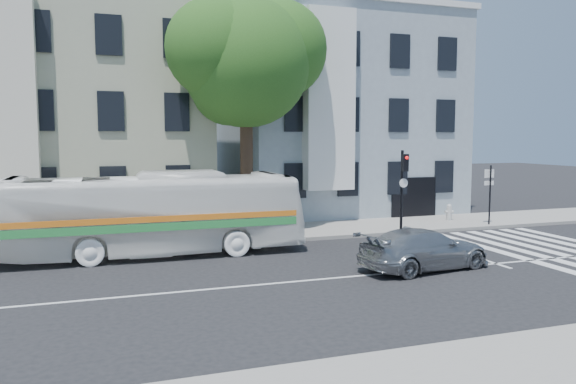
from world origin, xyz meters
name	(u,v)px	position (x,y,z in m)	size (l,w,h in m)	color
ground	(319,280)	(0.00, 0.00, 0.00)	(120.00, 120.00, 0.00)	black
sidewalk_far	(250,234)	(0.00, 8.00, 0.07)	(80.00, 4.00, 0.15)	gray
building_left	(79,113)	(-7.00, 15.00, 5.50)	(12.00, 10.00, 11.00)	#9FA287
building_right	(333,116)	(7.00, 15.00, 5.50)	(12.00, 10.00, 11.00)	gray
street_tree	(246,56)	(0.06, 8.74, 7.83)	(7.30, 5.90, 11.10)	#2D2116
bus	(152,214)	(-4.44, 5.20, 1.53)	(10.95, 2.56, 3.05)	white
sedan	(424,249)	(3.75, 0.14, 0.67)	(4.59, 1.87, 1.33)	#A2A4A8
hedge	(95,240)	(-6.43, 6.30, 0.50)	(8.50, 0.84, 0.70)	#1D5A1D
traffic_signal	(403,181)	(6.36, 5.94, 2.41)	(0.39, 0.51, 3.73)	black
fire_hydrant	(449,212)	(10.36, 8.20, 0.56)	(0.45, 0.26, 0.81)	#B2B2AE
far_sign_pole	(490,188)	(11.37, 6.49, 1.91)	(0.51, 0.17, 2.82)	black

